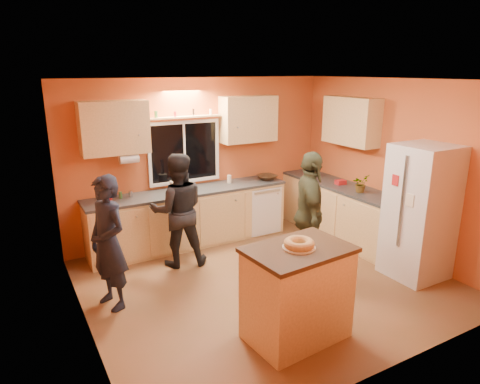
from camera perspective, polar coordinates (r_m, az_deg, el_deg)
ground at (r=5.81m, az=3.49°, el=-11.89°), size 4.50×4.50×0.00m
room_shell at (r=5.65m, az=2.53°, el=4.80°), size 4.54×4.04×2.61m
back_counter at (r=7.00m, az=-3.91°, el=-2.87°), size 4.23×0.62×0.90m
right_counter at (r=7.13m, az=14.64°, el=-3.03°), size 0.62×1.84×0.90m
refrigerator at (r=6.14m, az=22.90°, el=-2.50°), size 0.72×0.70×1.80m
island at (r=4.55m, az=7.61°, el=-13.15°), size 1.10×0.79×1.01m
bundt_pastry at (r=4.31m, az=7.88°, el=-6.83°), size 0.31×0.31×0.09m
person_left at (r=5.17m, az=-17.15°, el=-6.51°), size 0.55×0.68×1.60m
person_center at (r=6.07m, az=-8.29°, el=-2.44°), size 0.93×0.81×1.62m
person_right at (r=5.78m, az=9.23°, el=-3.01°), size 0.85×1.08×1.71m
mixing_bowl at (r=7.32m, az=3.63°, el=1.96°), size 0.35×0.35×0.08m
utensil_crock at (r=6.64m, az=-8.75°, el=0.73°), size 0.14×0.14×0.17m
potted_plant at (r=6.79m, az=15.77°, el=1.10°), size 0.29×0.27×0.27m
red_box at (r=7.20m, az=13.26°, el=1.28°), size 0.17×0.13×0.07m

